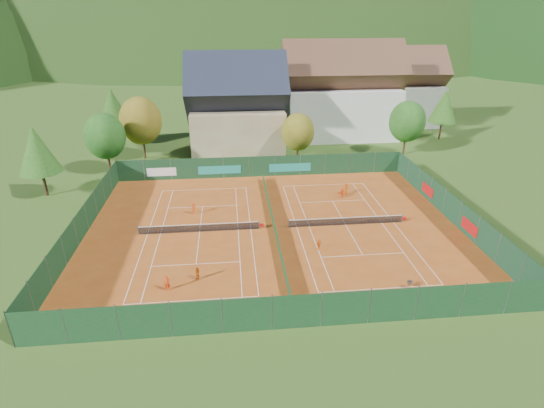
{
  "coord_description": "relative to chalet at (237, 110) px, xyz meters",
  "views": [
    {
      "loc": [
        -4.32,
        -40.62,
        21.58
      ],
      "look_at": [
        0.0,
        2.0,
        2.0
      ],
      "focal_mm": 28.0,
      "sensor_mm": 36.0,
      "label": 1
    }
  ],
  "objects": [
    {
      "name": "ball_hopper",
      "position": [
        13.35,
        -42.02,
        -6.07
      ],
      "size": [
        0.34,
        0.34,
        0.8
      ],
      "color": "slate",
      "rests_on": "ground"
    },
    {
      "name": "fence_north",
      "position": [
        2.54,
        -14.01,
        -5.16
      ],
      "size": [
        40.0,
        0.1,
        3.0
      ],
      "color": "#14371E",
      "rests_on": "ground"
    },
    {
      "name": "fence_east",
      "position": [
        23.0,
        -29.95,
        -5.14
      ],
      "size": [
        0.09,
        32.0,
        3.0
      ],
      "color": "#143822",
      "rests_on": "ground"
    },
    {
      "name": "tree_west_side",
      "position": [
        -25.0,
        -18.0,
        -0.56
      ],
      "size": [
        5.04,
        5.04,
        9.0
      ],
      "color": "#482C19",
      "rests_on": "ground"
    },
    {
      "name": "court_markings_left",
      "position": [
        -5.0,
        -30.0,
        -6.61
      ],
      "size": [
        11.03,
        23.83,
        0.0
      ],
      "color": "white",
      "rests_on": "ground"
    },
    {
      "name": "ground",
      "position": [
        3.0,
        -30.0,
        -6.64
      ],
      "size": [
        600.0,
        600.0,
        0.0
      ],
      "primitive_type": "plane",
      "color": "#2E4E18",
      "rests_on": "ground"
    },
    {
      "name": "court_markings_right",
      "position": [
        11.0,
        -30.0,
        -6.61
      ],
      "size": [
        11.03,
        23.83,
        0.0
      ],
      "color": "white",
      "rests_on": "ground"
    },
    {
      "name": "player_left_far",
      "position": [
        -5.92,
        -25.51,
        -5.89
      ],
      "size": [
        1.04,
        0.73,
        1.47
      ],
      "primitive_type": "imported",
      "rotation": [
        0.0,
        0.0,
        3.35
      ],
      "color": "#D84D13",
      "rests_on": "ground"
    },
    {
      "name": "loose_ball_0",
      "position": [
        -3.71,
        -37.13,
        -6.59
      ],
      "size": [
        0.07,
        0.07,
        0.07
      ],
      "primitive_type": "sphere",
      "color": "#CCD833",
      "rests_on": "ground"
    },
    {
      "name": "player_left_near",
      "position": [
        -7.12,
        -40.3,
        -5.87
      ],
      "size": [
        0.6,
        0.45,
        1.51
      ],
      "primitive_type": "imported",
      "rotation": [
        0.0,
        0.0,
        0.16
      ],
      "color": "#E34814",
      "rests_on": "ground"
    },
    {
      "name": "fence_west",
      "position": [
        -17.0,
        -30.0,
        -5.12
      ],
      "size": [
        0.04,
        32.0,
        3.0
      ],
      "color": "#14371C",
      "rests_on": "ground"
    },
    {
      "name": "player_right_near",
      "position": [
        6.94,
        -34.91,
        -6.03
      ],
      "size": [
        0.74,
        0.6,
        1.18
      ],
      "primitive_type": "imported",
      "rotation": [
        0.0,
        0.0,
        0.54
      ],
      "color": "orange",
      "rests_on": "ground"
    },
    {
      "name": "fence_south",
      "position": [
        3.0,
        -46.0,
        -5.12
      ],
      "size": [
        40.0,
        0.04,
        3.0
      ],
      "color": "#14381C",
      "rests_on": "ground"
    },
    {
      "name": "tree_west_front",
      "position": [
        -19.0,
        -10.0,
        -1.23
      ],
      "size": [
        5.72,
        5.72,
        8.69
      ],
      "color": "#4D331B",
      "rests_on": "ground"
    },
    {
      "name": "tree_east_front",
      "position": [
        27.0,
        -6.0,
        -1.23
      ],
      "size": [
        5.72,
        5.72,
        8.69
      ],
      "color": "#4A301A",
      "rests_on": "ground"
    },
    {
      "name": "loose_ball_1",
      "position": [
        7.89,
        -42.17,
        -6.59
      ],
      "size": [
        0.07,
        0.07,
        0.07
      ],
      "primitive_type": "sphere",
      "color": "#CCD833",
      "rests_on": "ground"
    },
    {
      "name": "tennis_net_left",
      "position": [
        -4.85,
        -30.0,
        -6.12
      ],
      "size": [
        13.3,
        0.1,
        1.02
      ],
      "color": "#59595B",
      "rests_on": "ground"
    },
    {
      "name": "court_divider",
      "position": [
        3.0,
        -30.0,
        -6.12
      ],
      "size": [
        0.03,
        28.8,
        1.0
      ],
      "color": "#15391E",
      "rests_on": "ground"
    },
    {
      "name": "player_right_far_b",
      "position": [
        12.38,
        -22.65,
        -5.99
      ],
      "size": [
        1.22,
        0.55,
        1.27
      ],
      "primitive_type": "imported",
      "rotation": [
        0.0,
        0.0,
        3.29
      ],
      "color": "#F44F15",
      "rests_on": "ground"
    },
    {
      "name": "tree_east_back",
      "position": [
        29.0,
        10.0,
        0.12
      ],
      "size": [
        7.15,
        7.15,
        10.86
      ],
      "color": "#442C18",
      "rests_on": "ground"
    },
    {
      "name": "chalet",
      "position": [
        0.0,
        0.0,
        0.0
      ],
      "size": [
        16.2,
        12.0,
        16.0
      ],
      "color": "#C1AF88",
      "rests_on": "ground"
    },
    {
      "name": "tree_east_mid",
      "position": [
        37.0,
        2.0,
        -0.56
      ],
      "size": [
        5.04,
        5.04,
        9.0
      ],
      "color": "#4B2F1A",
      "rests_on": "ground"
    },
    {
      "name": "tree_west_mid",
      "position": [
        -15.0,
        -4.0,
        -0.56
      ],
      "size": [
        6.44,
        6.44,
        9.78
      ],
      "color": "#402D17",
      "rests_on": "ground"
    },
    {
      "name": "tree_west_back",
      "position": [
        -21.0,
        4.0,
        0.11
      ],
      "size": [
        5.6,
        5.6,
        10.0
      ],
      "color": "#4B341A",
      "rests_on": "ground"
    },
    {
      "name": "clay_pad",
      "position": [
        3.0,
        -30.0,
        -6.62
      ],
      "size": [
        40.0,
        32.0,
        0.01
      ],
      "primitive_type": "cube",
      "color": "#A34918",
      "rests_on": "ground"
    },
    {
      "name": "tree_center",
      "position": [
        9.0,
        -8.0,
        -1.91
      ],
      "size": [
        5.01,
        5.01,
        7.6
      ],
      "color": "#472A19",
      "rests_on": "ground"
    },
    {
      "name": "tennis_net_right",
      "position": [
        11.15,
        -30.0,
        -6.12
      ],
      "size": [
        13.3,
        0.1,
        1.02
      ],
      "color": "#59595B",
      "rests_on": "ground"
    },
    {
      "name": "hotel_block_b",
      "position": [
        33.0,
        14.0,
        -0.01
      ],
      "size": [
        17.28,
        10.0,
        15.5
      ],
      "color": "silver",
      "rests_on": "ground"
    },
    {
      "name": "player_right_far_a",
      "position": [
        13.14,
        -21.6,
        -5.87
      ],
      "size": [
        0.88,
        0.79,
        1.5
      ],
      "primitive_type": "imported",
      "rotation": [
        0.0,
        0.0,
        3.7
      ],
      "color": "#D25612",
      "rests_on": "ground"
    },
    {
      "name": "hotel_block_a",
      "position": [
        19.0,
        6.0,
        0.76
      ],
      "size": [
        21.6,
        11.0,
        17.25
      ],
      "color": "silver",
      "rests_on": "ground"
    },
    {
      "name": "player_left_mid",
      "position": [
        -4.68,
        -39.01,
        -5.97
      ],
      "size": [
        0.78,
        0.7,
        1.31
      ],
      "primitive_type": "imported",
      "rotation": [
        0.0,
        0.0,
        -0.4
      ],
      "color": "orange",
      "rests_on": "ground"
    },
    {
      "name": "mountain_backdrop",
      "position": [
        31.54,
        203.48,
        -46.26
      ],
      "size": [
        820.0,
        530.0,
        242.0
      ],
      "color": "black",
      "rests_on": "ground"
    }
  ]
}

